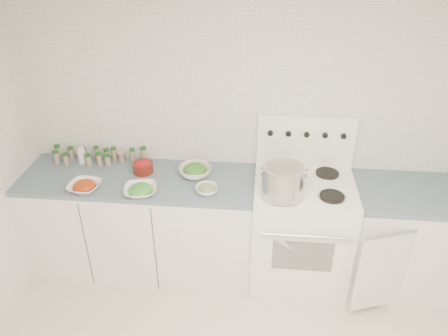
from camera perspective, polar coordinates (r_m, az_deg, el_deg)
room_walls at (r=2.02m, az=0.68°, el=-4.47°), size 3.54×3.04×2.52m
counter_left at (r=3.75m, az=-10.57°, el=-7.07°), size 1.85×0.62×0.90m
stove at (r=3.61m, az=9.90°, el=-7.77°), size 0.76×0.70×1.36m
counter_right at (r=3.81m, az=22.38°, el=-8.59°), size 0.89×0.76×0.90m
stock_pot at (r=3.12m, az=7.74°, el=-1.44°), size 0.33×0.30×0.23m
bowl_tomato at (r=3.43m, az=-17.78°, el=-2.28°), size 0.26×0.26×0.08m
bowl_snowpea at (r=3.28m, az=-10.87°, el=-2.84°), size 0.28×0.28×0.08m
bowl_broccoli at (r=3.44m, az=-3.79°, el=-0.33°), size 0.30×0.30×0.10m
bowl_zucchini at (r=3.24m, az=-2.26°, el=-2.77°), size 0.22×0.22×0.07m
bowl_pepper at (r=3.54m, az=-10.55°, el=0.19°), size 0.16×0.16×0.10m
salt_canister at (r=3.79m, az=-18.08°, el=1.53°), size 0.08×0.08×0.13m
tin_can at (r=3.73m, az=-13.20°, el=1.42°), size 0.08×0.08×0.09m
spice_cluster at (r=3.77m, az=-16.43°, el=1.57°), size 0.78×0.16×0.14m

